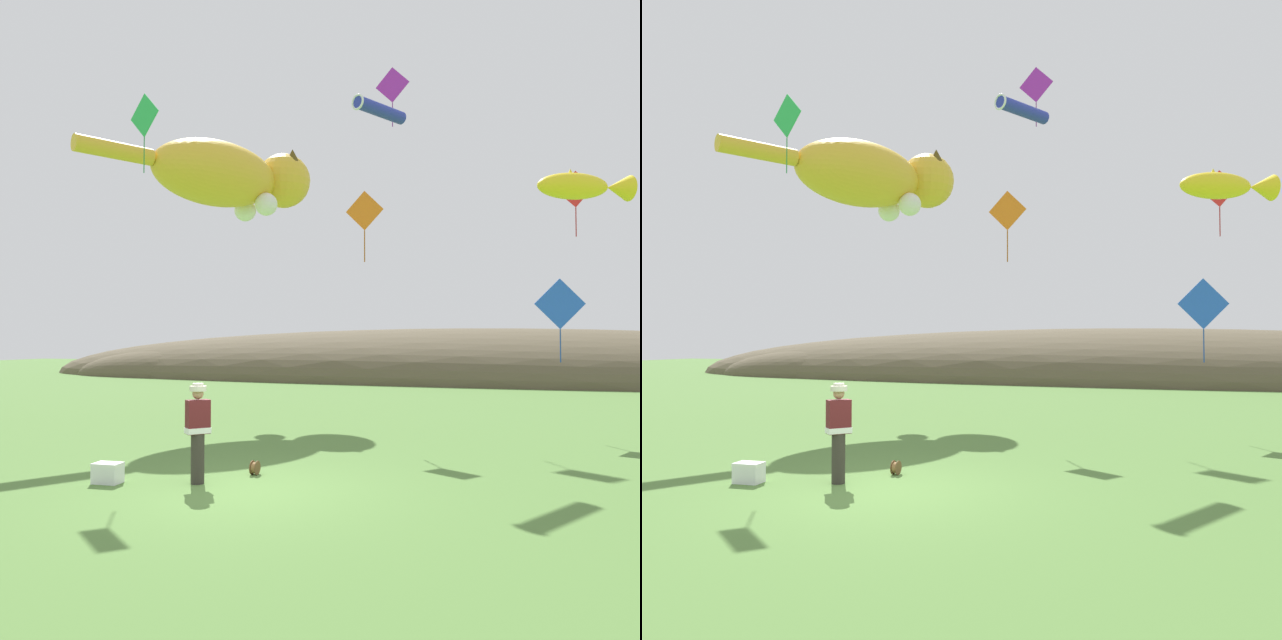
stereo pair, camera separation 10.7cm
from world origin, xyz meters
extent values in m
plane|color=#517A38|center=(0.00, 0.00, 0.00)|extent=(120.00, 120.00, 0.00)
ellipsoid|color=brown|center=(0.00, 31.55, 0.00)|extent=(62.90, 14.51, 6.63)
ellipsoid|color=brown|center=(-17.17, 28.86, 0.00)|extent=(20.96, 6.12, 4.11)
cylinder|color=#332D28|center=(-1.00, 0.24, 0.44)|extent=(0.24, 0.24, 0.88)
cube|color=#59191E|center=(-1.00, 0.24, 1.18)|extent=(0.44, 0.46, 0.60)
cube|color=white|center=(-1.00, 0.24, 0.94)|extent=(0.47, 0.49, 0.10)
sphere|color=tan|center=(-1.00, 0.24, 1.59)|extent=(0.20, 0.20, 0.20)
cylinder|color=beige|center=(-1.00, 0.24, 1.68)|extent=(0.30, 0.30, 0.09)
cylinder|color=beige|center=(-1.00, 0.24, 1.74)|extent=(0.20, 0.20, 0.07)
cylinder|color=olive|center=(-0.34, 1.23, 0.13)|extent=(0.10, 0.20, 0.20)
cylinder|color=brown|center=(-0.40, 1.23, 0.13)|extent=(0.02, 0.27, 0.27)
cylinder|color=brown|center=(-0.29, 1.23, 0.13)|extent=(0.02, 0.27, 0.27)
cube|color=white|center=(-2.53, -0.26, 0.15)|extent=(0.50, 0.35, 0.30)
cube|color=white|center=(-2.53, -0.26, 0.33)|extent=(0.51, 0.36, 0.06)
ellipsoid|color=gold|center=(-5.76, 9.56, 8.35)|extent=(4.58, 5.34, 2.26)
ellipsoid|color=white|center=(-5.65, 9.75, 7.94)|extent=(2.76, 3.34, 1.24)
sphere|color=gold|center=(-4.25, 12.06, 8.57)|extent=(2.03, 2.03, 2.03)
cone|color=#503E10|center=(-4.73, 12.35, 9.31)|extent=(0.99, 0.99, 0.68)
cone|color=#503E10|center=(-3.77, 11.78, 9.31)|extent=(0.99, 0.99, 0.68)
sphere|color=white|center=(-5.49, 11.33, 7.39)|extent=(0.81, 0.81, 0.81)
sphere|color=white|center=(-4.32, 10.63, 7.39)|extent=(0.81, 0.81, 0.81)
cylinder|color=gold|center=(-7.63, 6.47, 8.46)|extent=(1.75, 2.40, 0.54)
ellipsoid|color=yellow|center=(5.55, 5.87, 6.11)|extent=(1.84, 1.38, 0.61)
cone|color=yellow|center=(6.57, 6.40, 6.11)|extent=(0.78, 0.80, 0.61)
cone|color=yellow|center=(5.50, 5.85, 6.37)|extent=(0.38, 0.38, 0.29)
sphere|color=black|center=(4.95, 5.80, 6.16)|extent=(0.14, 0.14, 0.14)
cylinder|color=#2633A5|center=(0.67, 7.22, 8.96)|extent=(1.18, 1.78, 0.36)
torus|color=white|center=(0.24, 6.42, 8.96)|extent=(0.41, 0.26, 0.44)
cube|color=orange|center=(0.14, 7.47, 6.23)|extent=(1.13, 0.10, 1.13)
cylinder|color=black|center=(0.14, 7.48, 6.23)|extent=(0.76, 0.07, 0.02)
cube|color=#A95011|center=(0.14, 7.47, 5.21)|extent=(0.03, 0.01, 0.90)
cube|color=red|center=(5.91, 10.85, 7.17)|extent=(1.03, 0.49, 1.13)
cylinder|color=black|center=(5.91, 10.86, 7.17)|extent=(0.70, 0.33, 0.02)
cube|color=maroon|center=(5.91, 10.85, 6.15)|extent=(0.03, 0.02, 0.90)
cube|color=green|center=(-4.52, 3.58, 8.19)|extent=(1.06, 0.37, 1.12)
cylinder|color=black|center=(-4.52, 3.60, 8.19)|extent=(0.72, 0.25, 0.02)
cube|color=#1A7C35|center=(-4.52, 3.58, 7.18)|extent=(0.03, 0.02, 0.90)
cube|color=purple|center=(-0.17, 12.61, 11.91)|extent=(1.30, 0.19, 1.31)
cylinder|color=black|center=(-0.17, 12.62, 11.91)|extent=(0.88, 0.14, 0.02)
cube|color=#6B1A7C|center=(-0.17, 12.61, 10.81)|extent=(0.03, 0.01, 0.90)
cube|color=blue|center=(5.34, 8.51, 3.53)|extent=(1.33, 0.41, 1.38)
cylinder|color=black|center=(5.34, 8.52, 3.53)|extent=(0.89, 0.28, 0.02)
cube|color=#1A3E97|center=(5.34, 8.51, 2.39)|extent=(0.03, 0.02, 0.90)
camera|label=1|loc=(4.69, -9.57, 2.54)|focal=35.00mm
camera|label=2|loc=(4.79, -9.53, 2.54)|focal=35.00mm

